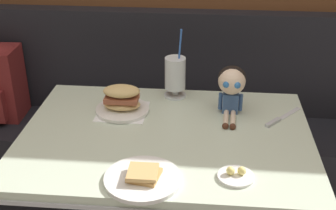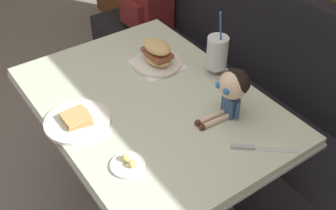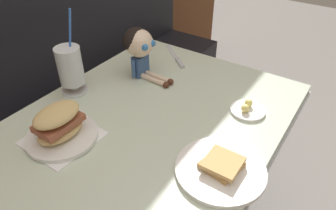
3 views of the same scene
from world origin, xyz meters
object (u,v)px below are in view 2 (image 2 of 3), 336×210
object	(u,v)px
sandwich_plate	(157,56)
milkshake_glass	(217,55)
butter_saucer	(128,164)
seated_doll	(233,87)
butter_knife	(252,148)
toast_plate	(77,121)

from	to	relation	value
sandwich_plate	milkshake_glass	bearing A→B (deg)	39.14
butter_saucer	seated_doll	bearing A→B (deg)	90.80
milkshake_glass	seated_doll	xyz separation A→B (m)	(0.24, -0.13, 0.03)
butter_saucer	butter_knife	distance (m)	0.44
toast_plate	seated_doll	size ratio (longest dim) A/B	1.13
butter_saucer	seated_doll	xyz separation A→B (m)	(-0.01, 0.46, 0.12)
toast_plate	seated_doll	world-z (taller)	seated_doll
butter_knife	butter_saucer	bearing A→B (deg)	-114.38
butter_saucer	sandwich_plate	bearing A→B (deg)	136.79
sandwich_plate	butter_knife	distance (m)	0.63
milkshake_glass	toast_plate	bearing A→B (deg)	-94.85
milkshake_glass	sandwich_plate	size ratio (longest dim) A/B	1.43
toast_plate	butter_saucer	distance (m)	0.30
toast_plate	milkshake_glass	xyz separation A→B (m)	(0.05, 0.63, 0.09)
butter_knife	toast_plate	bearing A→B (deg)	-137.13
sandwich_plate	butter_saucer	xyz separation A→B (m)	(0.45, -0.42, -0.04)
sandwich_plate	butter_saucer	size ratio (longest dim) A/B	1.83
milkshake_glass	seated_doll	size ratio (longest dim) A/B	1.43
butter_saucer	butter_knife	world-z (taller)	butter_saucer
toast_plate	sandwich_plate	distance (m)	0.49
sandwich_plate	butter_knife	bearing A→B (deg)	-1.94
sandwich_plate	seated_doll	bearing A→B (deg)	4.90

